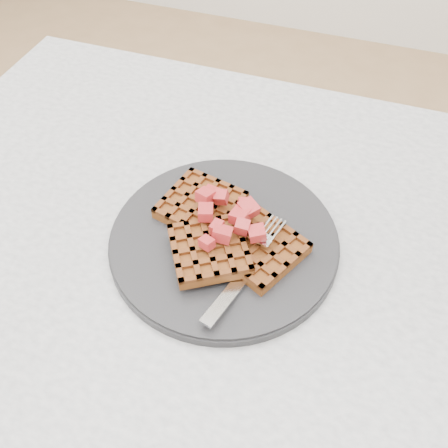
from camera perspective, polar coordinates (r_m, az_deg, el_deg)
name	(u,v)px	position (r m, az deg, el deg)	size (l,w,h in m)	color
ground	(256,448)	(1.32, 3.67, -24.21)	(4.00, 4.00, 0.00)	tan
table	(277,313)	(0.74, 6.10, -10.03)	(1.20, 0.80, 0.75)	silver
plate	(224,240)	(0.65, 0.00, -1.83)	(0.30, 0.30, 0.02)	black
waffles	(223,233)	(0.64, -0.10, -1.00)	(0.21, 0.19, 0.03)	brown
strawberry_pile	(224,217)	(0.62, 0.00, 0.84)	(0.15, 0.15, 0.02)	maroon
fork	(250,267)	(0.61, 2.95, -4.90)	(0.02, 0.18, 0.02)	silver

